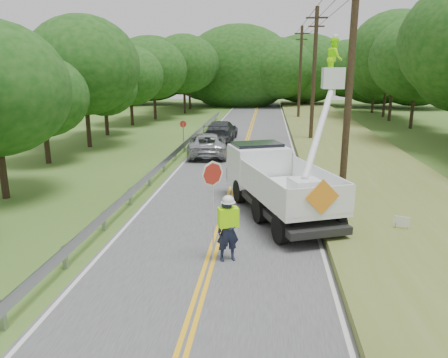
# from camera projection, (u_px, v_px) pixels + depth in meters

# --- Properties ---
(ground) EXTENTS (140.00, 140.00, 0.00)m
(ground) POSITION_uv_depth(u_px,v_px,m) (200.00, 294.00, 11.02)
(ground) COLOR #496320
(ground) RESTS_ON ground
(road) EXTENTS (7.20, 96.00, 0.03)m
(road) POSITION_uv_depth(u_px,v_px,m) (238.00, 169.00, 24.49)
(road) COLOR #464648
(road) RESTS_ON ground
(guardrail) EXTENTS (0.18, 48.00, 0.77)m
(guardrail) POSITION_uv_depth(u_px,v_px,m) (173.00, 155.00, 25.62)
(guardrail) COLOR gray
(guardrail) RESTS_ON ground
(utility_poles) EXTENTS (1.60, 43.30, 10.00)m
(utility_poles) POSITION_uv_depth(u_px,v_px,m) (326.00, 74.00, 25.56)
(utility_poles) COLOR black
(utility_poles) RESTS_ON ground
(tall_grass_verge) EXTENTS (7.00, 96.00, 0.30)m
(tall_grass_verge) POSITION_uv_depth(u_px,v_px,m) (365.00, 170.00, 23.75)
(tall_grass_verge) COLOR olive
(tall_grass_verge) RESTS_ON ground
(treeline_left) EXTENTS (10.47, 57.52, 9.83)m
(treeline_left) POSITION_uv_depth(u_px,v_px,m) (136.00, 69.00, 38.61)
(treeline_left) COLOR #332319
(treeline_left) RESTS_ON ground
(treeline_horizon) EXTENTS (56.11, 14.08, 12.89)m
(treeline_horizon) POSITION_uv_depth(u_px,v_px,m) (263.00, 69.00, 63.65)
(treeline_horizon) COLOR #124310
(treeline_horizon) RESTS_ON ground
(flagger) EXTENTS (1.12, 0.72, 3.08)m
(flagger) POSITION_uv_depth(u_px,v_px,m) (228.00, 226.00, 12.63)
(flagger) COLOR #191E33
(flagger) RESTS_ON road
(bucket_truck) EXTENTS (4.91, 7.35, 6.84)m
(bucket_truck) POSITION_uv_depth(u_px,v_px,m) (276.00, 171.00, 17.47)
(bucket_truck) COLOR black
(bucket_truck) RESTS_ON road
(suv_silver) EXTENTS (3.09, 5.59, 1.48)m
(suv_silver) POSITION_uv_depth(u_px,v_px,m) (207.00, 144.00, 28.14)
(suv_silver) COLOR #A8AAB0
(suv_silver) RESTS_ON road
(suv_darkgrey) EXTENTS (2.38, 5.51, 1.58)m
(suv_darkgrey) POSITION_uv_depth(u_px,v_px,m) (221.00, 131.00, 33.75)
(suv_darkgrey) COLOR #36393E
(suv_darkgrey) RESTS_ON road
(stop_sign_permanent) EXTENTS (0.46, 0.14, 2.20)m
(stop_sign_permanent) POSITION_uv_depth(u_px,v_px,m) (183.00, 132.00, 28.90)
(stop_sign_permanent) COLOR gray
(stop_sign_permanent) RESTS_ON ground
(yard_sign) EXTENTS (0.48, 0.21, 0.73)m
(yard_sign) POSITION_uv_depth(u_px,v_px,m) (402.00, 222.00, 14.61)
(yard_sign) COLOR white
(yard_sign) RESTS_ON ground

